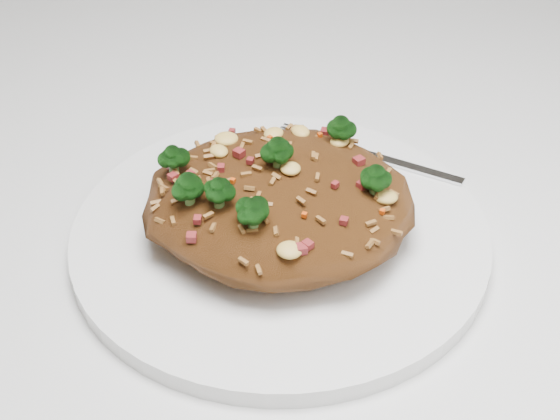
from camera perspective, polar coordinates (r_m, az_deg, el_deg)
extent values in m
cube|color=silver|center=(0.65, -10.08, 0.12)|extent=(1.20, 0.80, 0.04)
cylinder|color=white|center=(0.57, 0.00, -1.73)|extent=(0.30, 0.30, 0.01)
ellipsoid|color=brown|center=(0.55, 0.00, 0.69)|extent=(0.19, 0.17, 0.05)
ellipsoid|color=#083206|center=(0.58, 4.45, 5.93)|extent=(0.02, 0.02, 0.02)
ellipsoid|color=#083206|center=(0.51, -4.52, 1.46)|extent=(0.02, 0.02, 0.02)
ellipsoid|color=#083206|center=(0.52, -6.69, 1.63)|extent=(0.02, 0.02, 0.02)
ellipsoid|color=#083206|center=(0.55, -7.85, 3.83)|extent=(0.02, 0.02, 0.02)
ellipsoid|color=#083206|center=(0.49, -2.01, -0.10)|extent=(0.02, 0.02, 0.02)
ellipsoid|color=#083206|center=(0.53, 7.00, 2.34)|extent=(0.02, 0.02, 0.02)
ellipsoid|color=#083206|center=(0.54, -0.15, 4.32)|extent=(0.02, 0.02, 0.02)
cube|color=silver|center=(0.63, 10.34, 2.87)|extent=(0.09, 0.05, 0.00)
cube|color=silver|center=(0.65, 2.35, 5.24)|extent=(0.04, 0.03, 0.00)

